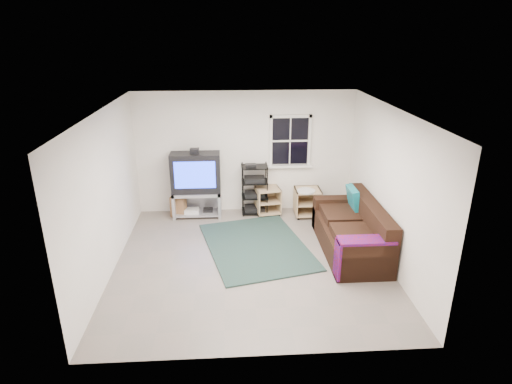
{
  "coord_description": "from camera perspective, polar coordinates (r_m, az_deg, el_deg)",
  "views": [
    {
      "loc": [
        -0.32,
        -6.47,
        3.74
      ],
      "look_at": [
        0.11,
        0.4,
        1.12
      ],
      "focal_mm": 30.0,
      "sensor_mm": 36.0,
      "label": 1
    }
  ],
  "objects": [
    {
      "name": "shag_rug",
      "position": [
        7.94,
        0.07,
        -7.19
      ],
      "size": [
        2.21,
        2.69,
        0.03
      ],
      "primitive_type": "cube",
      "rotation": [
        0.0,
        0.0,
        0.23
      ],
      "color": "#2F2014",
      "rests_on": "ground"
    },
    {
      "name": "tv_unit",
      "position": [
        9.01,
        -8.0,
        1.67
      ],
      "size": [
        1.01,
        0.51,
        1.49
      ],
      "color": "#A3A3AB",
      "rests_on": "ground"
    },
    {
      "name": "side_table_right",
      "position": [
        9.18,
        6.82,
        -1.06
      ],
      "size": [
        0.54,
        0.57,
        0.62
      ],
      "rotation": [
        0.0,
        0.0,
        -0.01
      ],
      "color": "tan",
      "rests_on": "ground"
    },
    {
      "name": "sofa",
      "position": [
        7.86,
        12.77,
        -5.31
      ],
      "size": [
        0.96,
        2.17,
        0.99
      ],
      "color": "black",
      "rests_on": "ground"
    },
    {
      "name": "paper_bag",
      "position": [
        9.24,
        -10.29,
        -1.94
      ],
      "size": [
        0.35,
        0.28,
        0.44
      ],
      "primitive_type": "cube",
      "rotation": [
        0.0,
        0.0,
        -0.28
      ],
      "color": "#926241",
      "rests_on": "ground"
    },
    {
      "name": "room",
      "position": [
        9.12,
        4.55,
        6.36
      ],
      "size": [
        4.6,
        4.62,
        4.6
      ],
      "color": "slate",
      "rests_on": "ground"
    },
    {
      "name": "av_rack",
      "position": [
        9.16,
        -0.19,
        -0.04
      ],
      "size": [
        0.55,
        0.4,
        1.1
      ],
      "color": "black",
      "rests_on": "ground"
    },
    {
      "name": "side_table_left",
      "position": [
        9.24,
        1.52,
        -0.98
      ],
      "size": [
        0.57,
        0.57,
        0.58
      ],
      "rotation": [
        0.0,
        0.0,
        0.16
      ],
      "color": "tan",
      "rests_on": "ground"
    }
  ]
}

